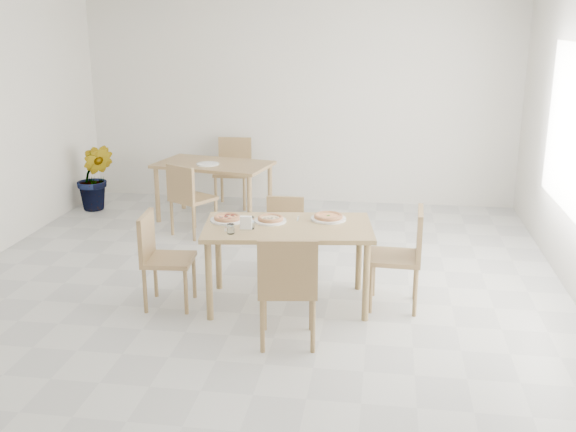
# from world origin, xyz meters

# --- Properties ---
(main_table) EXTENTS (1.58, 1.03, 0.75)m
(main_table) POSITION_xyz_m (0.39, -0.16, 0.67)
(main_table) COLOR tan
(main_table) RESTS_ON ground
(chair_south) EXTENTS (0.52, 0.52, 0.93)m
(chair_south) POSITION_xyz_m (0.51, -0.98, 0.54)
(chair_south) COLOR #A37F51
(chair_south) RESTS_ON ground
(chair_north) EXTENTS (0.39, 0.39, 0.78)m
(chair_north) POSITION_xyz_m (0.23, 0.64, 0.45)
(chair_north) COLOR #A37F51
(chair_north) RESTS_ON ground
(chair_west) EXTENTS (0.46, 0.46, 0.86)m
(chair_west) POSITION_xyz_m (-0.75, -0.36, 0.50)
(chair_west) COLOR #A37F51
(chair_west) RESTS_ON ground
(chair_east) EXTENTS (0.47, 0.47, 0.92)m
(chair_east) POSITION_xyz_m (1.43, -0.07, 0.53)
(chair_east) COLOR #A37F51
(chair_east) RESTS_ON ground
(plate_margherita) EXTENTS (0.32, 0.32, 0.02)m
(plate_margherita) POSITION_xyz_m (0.73, 0.07, 0.76)
(plate_margherita) COLOR white
(plate_margherita) RESTS_ON main_table
(plate_mushroom) EXTENTS (0.29, 0.29, 0.02)m
(plate_mushroom) POSITION_xyz_m (0.22, -0.07, 0.76)
(plate_mushroom) COLOR white
(plate_mushroom) RESTS_ON main_table
(plate_pepperoni) EXTENTS (0.31, 0.31, 0.02)m
(plate_pepperoni) POSITION_xyz_m (-0.18, -0.10, 0.76)
(plate_pepperoni) COLOR white
(plate_pepperoni) RESTS_ON main_table
(pizza_margherita) EXTENTS (0.34, 0.34, 0.03)m
(pizza_margherita) POSITION_xyz_m (0.73, 0.07, 0.78)
(pizza_margherita) COLOR #EAA46E
(pizza_margherita) RESTS_ON plate_margherita
(pizza_mushroom) EXTENTS (0.24, 0.24, 0.03)m
(pizza_mushroom) POSITION_xyz_m (0.22, -0.07, 0.78)
(pizza_mushroom) COLOR #EAA46E
(pizza_mushroom) RESTS_ON plate_mushroom
(pizza_pepperoni) EXTENTS (0.28, 0.28, 0.03)m
(pizza_pepperoni) POSITION_xyz_m (-0.18, -0.10, 0.78)
(pizza_pepperoni) COLOR #EAA46E
(pizza_pepperoni) RESTS_ON plate_pepperoni
(tumbler_a) EXTENTS (0.08, 0.08, 0.11)m
(tumbler_a) POSITION_xyz_m (0.07, -0.30, 0.80)
(tumbler_a) COLOR white
(tumbler_a) RESTS_ON main_table
(tumbler_b) EXTENTS (0.06, 0.06, 0.08)m
(tumbler_b) POSITION_xyz_m (-0.06, -0.47, 0.79)
(tumbler_b) COLOR white
(tumbler_b) RESTS_ON main_table
(napkin_holder) EXTENTS (0.11, 0.06, 0.12)m
(napkin_holder) POSITION_xyz_m (0.05, -0.34, 0.81)
(napkin_holder) COLOR silver
(napkin_holder) RESTS_ON main_table
(fork_a) EXTENTS (0.02, 0.17, 0.01)m
(fork_a) POSITION_xyz_m (0.45, 0.05, 0.75)
(fork_a) COLOR silver
(fork_a) RESTS_ON main_table
(fork_b) EXTENTS (0.05, 0.17, 0.01)m
(fork_b) POSITION_xyz_m (-0.14, -0.34, 0.75)
(fork_b) COLOR silver
(fork_b) RESTS_ON main_table
(second_table) EXTENTS (1.55, 1.08, 0.75)m
(second_table) POSITION_xyz_m (-0.94, 2.35, 0.66)
(second_table) COLOR #A37F51
(second_table) RESTS_ON ground
(chair_back_s) EXTENTS (0.59, 0.59, 0.88)m
(chair_back_s) POSITION_xyz_m (-1.08, 1.65, 0.51)
(chair_back_s) COLOR #A37F51
(chair_back_s) RESTS_ON ground
(chair_back_n) EXTENTS (0.47, 0.47, 0.93)m
(chair_back_n) POSITION_xyz_m (-0.86, 3.12, 0.54)
(chair_back_n) COLOR #A37F51
(chair_back_n) RESTS_ON ground
(plate_empty) EXTENTS (0.28, 0.28, 0.02)m
(plate_empty) POSITION_xyz_m (-0.98, 2.24, 0.76)
(plate_empty) COLOR white
(plate_empty) RESTS_ON second_table
(potted_plant) EXTENTS (0.56, 0.49, 0.91)m
(potted_plant) POSITION_xyz_m (-2.65, 2.58, 0.45)
(potted_plant) COLOR #286B20
(potted_plant) RESTS_ON ground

